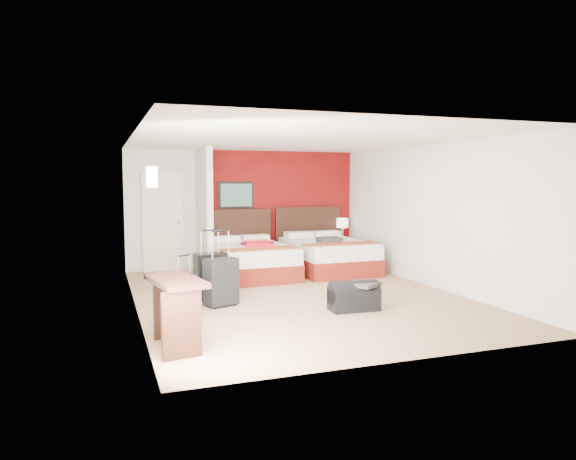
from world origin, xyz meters
name	(u,v)px	position (x,y,z in m)	size (l,w,h in m)	color
ground	(297,296)	(0.00, 0.00, 0.00)	(6.50, 6.50, 0.00)	tan
room_walls	(194,215)	(-1.40, 1.42, 1.26)	(5.02, 6.52, 2.50)	silver
red_accent_panel	(278,208)	(0.75, 3.23, 1.25)	(3.50, 0.04, 2.50)	maroon
partition_wall	(204,211)	(-1.00, 2.61, 1.25)	(0.12, 1.20, 2.50)	silver
entry_door	(163,221)	(-1.75, 3.20, 1.02)	(0.82, 0.06, 2.05)	silver
bed_left	(251,261)	(-0.23, 1.96, 0.30)	(1.41, 2.02, 0.61)	white
bed_right	(328,256)	(1.43, 2.02, 0.31)	(1.47, 2.10, 0.63)	white
red_suitcase_open	(257,244)	(-0.13, 1.86, 0.65)	(0.53, 0.74, 0.09)	red
jacket_bundle	(329,240)	(1.33, 1.72, 0.68)	(0.45, 0.36, 0.11)	#35353A
nightstand	(342,251)	(2.17, 2.89, 0.27)	(0.39, 0.39, 0.54)	black
table_lamp	(342,229)	(2.17, 2.89, 0.78)	(0.27, 0.27, 0.47)	white
suitcase_black	(210,278)	(-1.37, 0.22, 0.35)	(0.47, 0.29, 0.71)	black
suitcase_charcoal	(221,283)	(-1.30, -0.24, 0.34)	(0.46, 0.29, 0.68)	black
suitcase_navy	(185,294)	(-1.85, -0.33, 0.24)	(0.35, 0.21, 0.48)	black
duffel_bag	(354,298)	(0.44, -1.13, 0.18)	(0.69, 0.37, 0.35)	black
jacket_draped	(365,284)	(0.59, -1.18, 0.38)	(0.40, 0.34, 0.05)	#3C3B40
desk	(176,313)	(-2.19, -2.00, 0.39)	(0.47, 0.94, 0.79)	black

